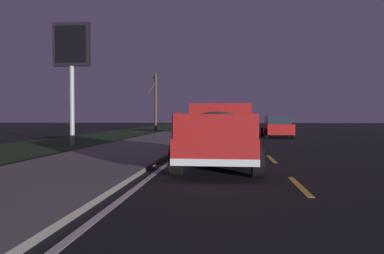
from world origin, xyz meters
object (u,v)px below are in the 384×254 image
pickup_truck (220,134)px  gas_price_sign (72,54)px  sedan_red (277,127)px  bare_tree_far (155,101)px  sedan_tan (225,125)px

pickup_truck → gas_price_sign: bearing=44.6°
pickup_truck → gas_price_sign: 11.55m
sedan_red → bare_tree_far: bare_tree_far is taller
pickup_truck → bare_tree_far: size_ratio=0.91×
sedan_red → bare_tree_far: (11.68, 11.00, 2.38)m
sedan_red → gas_price_sign: gas_price_sign is taller
pickup_truck → bare_tree_far: (28.50, 7.26, 2.18)m
pickup_truck → sedan_tan: (21.05, 0.03, -0.20)m
pickup_truck → sedan_tan: size_ratio=1.23×
gas_price_sign → sedan_tan: bearing=-30.0°
pickup_truck → gas_price_sign: size_ratio=0.87×
pickup_truck → gas_price_sign: (7.80, 7.68, 3.68)m
pickup_truck → sedan_tan: 21.05m
sedan_tan → gas_price_sign: gas_price_sign is taller
sedan_red → gas_price_sign: bearing=128.3°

